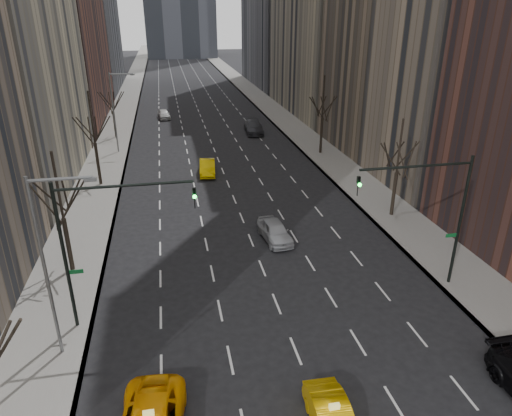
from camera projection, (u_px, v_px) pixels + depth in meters
sidewalk_left at (124, 111)px, 76.01m from camera, size 4.50×320.00×0.15m
sidewalk_right at (267, 105)px, 80.37m from camera, size 4.50×320.00×0.15m
tree_lw_b at (63, 219)px, 27.79m from camera, size 3.36×3.50×7.82m
tree_lw_c at (95, 144)px, 42.07m from camera, size 3.36×3.50×8.74m
tree_lw_d at (113, 111)px, 58.46m from camera, size 3.36×3.50×7.36m
tree_rw_b at (397, 173)px, 35.66m from camera, size 3.36×3.50×7.82m
tree_rw_c at (322, 119)px, 51.74m from camera, size 3.36×3.50×8.74m
traffic_mast_left at (97, 231)px, 22.20m from camera, size 6.69×0.39×8.00m
traffic_mast_right at (437, 203)px, 25.44m from camera, size 6.69×0.39×8.00m
streetlight_near at (50, 252)px, 20.04m from camera, size 2.83×0.22×9.00m
streetlight_far at (116, 105)px, 51.55m from camera, size 2.83×0.22×9.00m
silver_sedan_ahead at (275, 231)px, 32.97m from camera, size 2.17×4.44×1.46m
far_taxi at (207, 167)px, 46.38m from camera, size 1.93×4.51×1.45m
far_suv_grey at (254, 127)px, 62.01m from camera, size 2.72×5.82×1.64m
far_car_white at (164, 114)px, 70.40m from camera, size 2.17×4.30×1.40m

